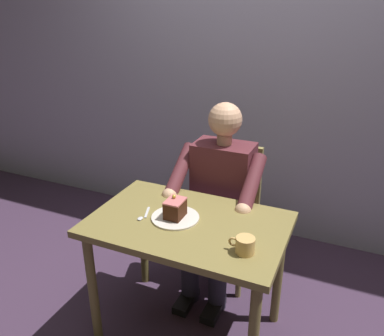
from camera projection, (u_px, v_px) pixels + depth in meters
The scene contains 9 objects.
ground_plane at pixel (188, 327), 2.24m from camera, with size 14.00×14.00×0.00m, color #402C44.
cafe_rear_panel at pixel (263, 37), 2.73m from camera, with size 6.40×0.12×3.00m, color #A19FB6.
dining_table at pixel (188, 238), 2.00m from camera, with size 0.99×0.64×0.71m.
chair at pixel (227, 206), 2.58m from camera, with size 0.42×0.42×0.88m.
seated_person at pixel (218, 199), 2.38m from camera, with size 0.53×0.58×1.20m.
dessert_plate at pixel (175, 218), 1.99m from camera, with size 0.25×0.25×0.01m, color silver.
cake_slice at pixel (175, 208), 1.97m from camera, with size 0.09×0.11×0.12m.
coffee_cup at pixel (245, 245), 1.70m from camera, with size 0.12×0.09×0.08m.
dessert_spoon at pixel (143, 216), 2.01m from camera, with size 0.05×0.14×0.01m.
Camera 1 is at (-0.71, 1.55, 1.73)m, focal length 36.44 mm.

